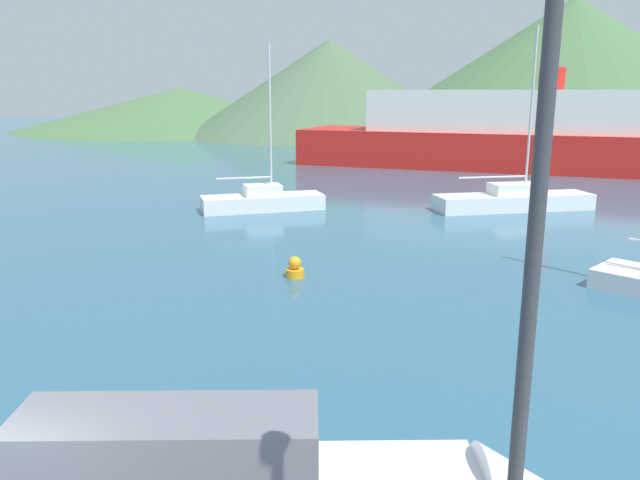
% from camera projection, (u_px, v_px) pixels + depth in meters
% --- Properties ---
extents(streetlamp, '(0.34, 0.34, 6.19)m').
position_uv_depth(streetlamp, '(534.00, 248.00, 4.48)').
color(streetlamp, '#38383D').
rests_on(streetlamp, dock).
extents(sailboat_inner, '(6.12, 4.68, 8.10)m').
position_uv_depth(sailboat_inner, '(263.00, 200.00, 31.25)').
color(sailboat_inner, white).
rests_on(sailboat_inner, ground_plane).
extents(sailboat_outer, '(8.03, 5.19, 8.87)m').
position_uv_depth(sailboat_outer, '(513.00, 200.00, 31.32)').
color(sailboat_outer, white).
rests_on(sailboat_outer, ground_plane).
extents(ferry_distant, '(38.48, 11.32, 7.52)m').
position_uv_depth(ferry_distant, '(547.00, 135.00, 46.90)').
color(ferry_distant, red).
rests_on(ferry_distant, ground_plane).
extents(buoy_marker, '(0.59, 0.59, 0.68)m').
position_uv_depth(buoy_marker, '(295.00, 269.00, 20.00)').
color(buoy_marker, orange).
rests_on(buoy_marker, ground_plane).
extents(hill_west, '(49.34, 49.34, 6.34)m').
position_uv_depth(hill_west, '(180.00, 108.00, 97.39)').
color(hill_west, '#476B42').
rests_on(hill_west, ground_plane).
extents(hill_central, '(39.42, 39.42, 12.62)m').
position_uv_depth(hill_central, '(329.00, 87.00, 84.16)').
color(hill_central, '#4C6647').
rests_on(hill_central, ground_plane).
extents(hill_east, '(52.56, 52.56, 16.65)m').
position_uv_depth(hill_east, '(570.00, 70.00, 74.77)').
color(hill_east, '#476B42').
rests_on(hill_east, ground_plane).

